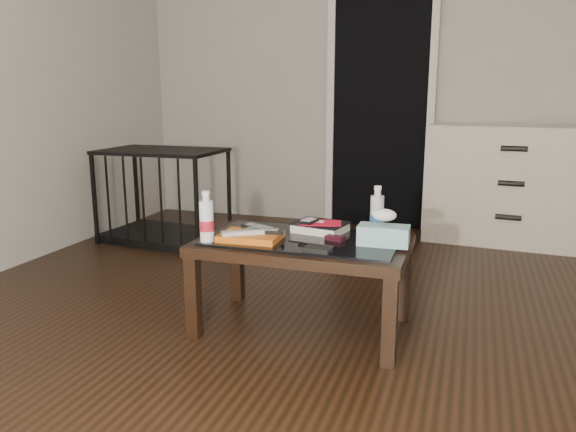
% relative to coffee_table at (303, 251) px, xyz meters
% --- Properties ---
extents(ground, '(5.00, 5.00, 0.00)m').
position_rel_coffee_table_xyz_m(ground, '(0.38, -0.17, -0.40)').
color(ground, black).
rests_on(ground, ground).
extents(doorway, '(0.90, 0.08, 2.07)m').
position_rel_coffee_table_xyz_m(doorway, '(-0.02, 2.30, 0.63)').
color(doorway, black).
rests_on(doorway, ground).
extents(coffee_table, '(1.00, 0.60, 0.46)m').
position_rel_coffee_table_xyz_m(coffee_table, '(0.00, 0.00, 0.00)').
color(coffee_table, black).
rests_on(coffee_table, ground).
extents(dresser, '(1.24, 0.60, 0.90)m').
position_rel_coffee_table_xyz_m(dresser, '(1.02, 2.06, 0.05)').
color(dresser, silver).
rests_on(dresser, ground).
extents(pet_crate, '(0.96, 0.69, 0.71)m').
position_rel_coffee_table_xyz_m(pet_crate, '(-1.52, 1.29, -0.17)').
color(pet_crate, black).
rests_on(pet_crate, ground).
extents(magazines, '(0.29, 0.22, 0.03)m').
position_rel_coffee_table_xyz_m(magazines, '(-0.23, -0.10, 0.08)').
color(magazines, '#CD5C13').
rests_on(magazines, coffee_table).
extents(remote_silver, '(0.19, 0.15, 0.02)m').
position_rel_coffee_table_xyz_m(remote_silver, '(-0.25, -0.14, 0.11)').
color(remote_silver, '#B4B3B8').
rests_on(remote_silver, magazines).
extents(remote_black_front, '(0.20, 0.07, 0.02)m').
position_rel_coffee_table_xyz_m(remote_black_front, '(-0.18, -0.08, 0.11)').
color(remote_black_front, black).
rests_on(remote_black_front, magazines).
extents(remote_black_back, '(0.20, 0.12, 0.02)m').
position_rel_coffee_table_xyz_m(remote_black_back, '(-0.21, -0.03, 0.11)').
color(remote_black_back, black).
rests_on(remote_black_back, magazines).
extents(textbook, '(0.29, 0.25, 0.05)m').
position_rel_coffee_table_xyz_m(textbook, '(0.04, 0.15, 0.09)').
color(textbook, black).
rests_on(textbook, coffee_table).
extents(dvd_mailers, '(0.20, 0.15, 0.01)m').
position_rel_coffee_table_xyz_m(dvd_mailers, '(0.04, 0.14, 0.11)').
color(dvd_mailers, red).
rests_on(dvd_mailers, textbook).
extents(ipod, '(0.08, 0.11, 0.02)m').
position_rel_coffee_table_xyz_m(ipod, '(-0.00, 0.11, 0.12)').
color(ipod, black).
rests_on(ipod, dvd_mailers).
extents(flip_phone, '(0.10, 0.07, 0.02)m').
position_rel_coffee_table_xyz_m(flip_phone, '(0.16, 0.00, 0.08)').
color(flip_phone, black).
rests_on(flip_phone, coffee_table).
extents(wallet, '(0.13, 0.08, 0.02)m').
position_rel_coffee_table_xyz_m(wallet, '(0.13, -0.21, 0.07)').
color(wallet, black).
rests_on(wallet, coffee_table).
extents(water_bottle_left, '(0.07, 0.07, 0.24)m').
position_rel_coffee_table_xyz_m(water_bottle_left, '(-0.41, -0.20, 0.18)').
color(water_bottle_left, white).
rests_on(water_bottle_left, coffee_table).
extents(water_bottle_right, '(0.08, 0.08, 0.24)m').
position_rel_coffee_table_xyz_m(water_bottle_right, '(0.32, 0.19, 0.18)').
color(water_bottle_right, silver).
rests_on(water_bottle_right, coffee_table).
extents(tissue_box, '(0.23, 0.13, 0.09)m').
position_rel_coffee_table_xyz_m(tissue_box, '(0.38, -0.00, 0.11)').
color(tissue_box, teal).
rests_on(tissue_box, coffee_table).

